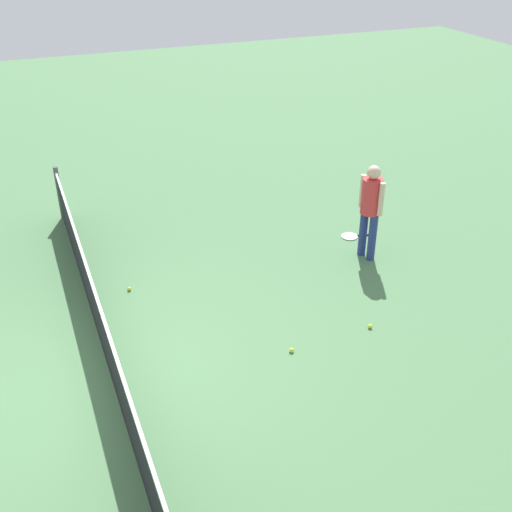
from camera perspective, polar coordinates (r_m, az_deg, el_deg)
The scene contains 7 objects.
ground_plane at distance 8.62m, azimuth -13.14°, elevation -10.38°, with size 40.00×40.00×0.00m, color #4C7A4C.
court_net at distance 8.32m, azimuth -13.54°, elevation -7.74°, with size 10.09×0.09×1.07m.
player_near_side at distance 10.67m, azimuth 10.45°, elevation 4.67°, with size 0.53×0.42×1.70m.
tennis_racket_near_player at distance 11.73m, azimuth 8.68°, elevation 1.80°, with size 0.38×0.61×0.03m.
tennis_ball_near_player at distance 9.32m, azimuth 10.40°, elevation -6.35°, with size 0.07×0.07×0.07m, color #C6E033.
tennis_ball_by_net at distance 8.74m, azimuth 3.27°, elevation -8.60°, with size 0.07×0.07×0.07m, color #C6E033.
tennis_ball_midcourt at distance 10.20m, azimuth -11.52°, elevation -2.96°, with size 0.07×0.07×0.07m, color #C6E033.
Camera 1 is at (-6.65, 0.60, 5.46)m, focal length 43.71 mm.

